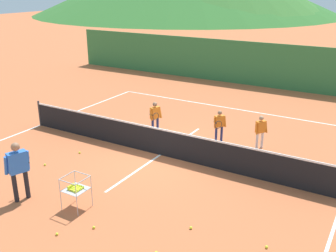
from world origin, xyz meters
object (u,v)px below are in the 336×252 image
(student_2, at_px, (261,129))
(tennis_ball_3, at_px, (80,153))
(student_0, at_px, (155,115))
(student_1, at_px, (219,123))
(ball_cart, at_px, (75,188))
(tennis_ball_1, at_px, (267,247))
(tennis_ball_6, at_px, (57,234))
(tennis_ball_2, at_px, (191,228))
(tennis_ball_4, at_px, (94,227))
(instructor, at_px, (18,166))
(tennis_net, at_px, (160,141))
(tennis_ball_5, at_px, (45,165))

(student_2, xyz_separation_m, tennis_ball_3, (-5.20, -3.64, -0.69))
(student_0, bearing_deg, student_1, 11.80)
(ball_cart, distance_m, tennis_ball_3, 3.58)
(tennis_ball_1, distance_m, tennis_ball_6, 4.83)
(tennis_ball_2, distance_m, tennis_ball_4, 2.34)
(student_0, distance_m, tennis_ball_2, 6.43)
(instructor, distance_m, student_2, 8.05)
(student_1, relative_size, ball_cart, 1.34)
(tennis_ball_4, bearing_deg, ball_cart, 153.90)
(instructor, bearing_deg, tennis_ball_4, -1.40)
(instructor, bearing_deg, tennis_net, 68.81)
(student_1, height_order, student_2, student_2)
(student_1, relative_size, student_2, 1.00)
(tennis_ball_4, bearing_deg, tennis_ball_1, 20.04)
(instructor, height_order, student_2, instructor)
(tennis_net, distance_m, student_2, 3.59)
(student_2, xyz_separation_m, tennis_ball_5, (-5.51, -4.93, -0.69))
(instructor, xyz_separation_m, tennis_ball_4, (2.58, -0.06, -0.97))
(student_0, xyz_separation_m, student_2, (3.95, 0.71, -0.05))
(tennis_ball_5, height_order, tennis_ball_6, same)
(student_2, bearing_deg, tennis_ball_1, -70.12)
(tennis_ball_1, height_order, tennis_ball_6, same)
(ball_cart, distance_m, tennis_ball_5, 3.03)
(student_0, height_order, tennis_ball_2, student_0)
(ball_cart, bearing_deg, tennis_ball_6, -69.49)
(tennis_net, height_order, tennis_ball_5, tennis_net)
(ball_cart, relative_size, tennis_ball_5, 13.22)
(tennis_net, height_order, tennis_ball_1, tennis_net)
(tennis_net, bearing_deg, tennis_ball_2, -48.63)
(student_1, bearing_deg, tennis_ball_5, -130.32)
(instructor, relative_size, tennis_ball_6, 24.61)
(ball_cart, bearing_deg, tennis_ball_3, 131.55)
(tennis_ball_3, xyz_separation_m, tennis_ball_5, (-0.31, -1.29, 0.00))
(student_0, relative_size, student_1, 1.07)
(tennis_ball_3, bearing_deg, tennis_ball_5, -103.38)
(student_1, relative_size, tennis_ball_2, 17.77)
(tennis_ball_4, xyz_separation_m, tennis_ball_6, (-0.57, -0.65, 0.00))
(tennis_net, distance_m, student_1, 2.47)
(tennis_ball_5, bearing_deg, tennis_ball_3, 76.62)
(student_1, relative_size, tennis_ball_3, 17.77)
(tennis_ball_2, bearing_deg, tennis_ball_1, 6.87)
(student_1, xyz_separation_m, tennis_ball_4, (-0.37, -6.58, -0.69))
(student_1, distance_m, tennis_ball_6, 7.32)
(tennis_ball_2, relative_size, tennis_ball_6, 1.00)
(student_1, distance_m, tennis_ball_2, 5.69)
(student_1, height_order, tennis_ball_2, student_1)
(ball_cart, xyz_separation_m, tennis_ball_2, (3.01, 0.69, -0.55))
(instructor, distance_m, student_0, 6.02)
(tennis_net, relative_size, tennis_ball_3, 172.47)
(tennis_ball_1, relative_size, tennis_ball_5, 1.00)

